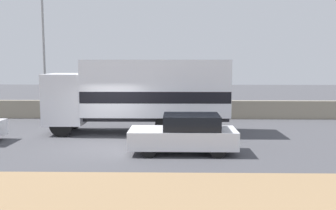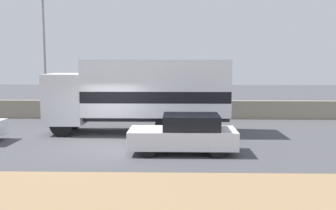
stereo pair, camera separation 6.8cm
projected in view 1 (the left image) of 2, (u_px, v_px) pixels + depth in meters
The scene contains 6 objects.
ground_plane at pixel (107, 145), 15.44m from camera, with size 80.00×80.00×0.00m, color #47474C.
dirt_shoulder_foreground at pixel (64, 197), 9.50m from camera, with size 60.00×4.19×0.04m.
stone_wall_backdrop at pixel (129, 109), 22.64m from camera, with size 60.00×0.35×1.09m.
street_lamp at pixel (43, 41), 21.80m from camera, with size 0.56×0.28×8.14m.
box_truck at pixel (142, 92), 17.94m from camera, with size 8.66×2.50×3.52m.
car_hatchback at pixel (185, 134), 14.11m from camera, with size 4.02×1.71×1.46m.
Camera 1 is at (2.81, -15.09, 3.46)m, focal length 40.00 mm.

